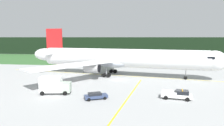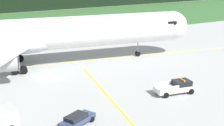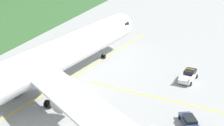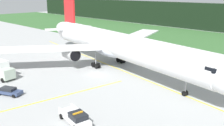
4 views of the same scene
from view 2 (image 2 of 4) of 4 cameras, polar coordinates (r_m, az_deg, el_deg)
The scene contains 6 objects.
ground at distance 53.62m, azimuth -11.13°, elevation -2.21°, with size 320.00×320.00×0.00m, color #A0A2A2.
taxiway_centerline_main at distance 59.39m, azimuth -12.65°, elevation -0.43°, with size 80.39×0.30×0.01m, color yellow.
taxiway_centerline_spur at distance 39.48m, azimuth 2.11°, elevation -8.99°, with size 38.37×0.30×0.01m, color yellow.
airliner at distance 57.99m, azimuth -13.63°, elevation 4.63°, with size 60.67×51.25×14.82m.
ops_pickup_truck at distance 46.30m, azimuth 11.18°, elevation -4.10°, with size 6.01×3.02×1.94m.
staff_car at distance 37.01m, azimuth -6.09°, elevation -9.73°, with size 4.75×3.48×1.30m.
Camera 2 is at (-14.75, -48.61, 17.16)m, focal length 52.60 mm.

